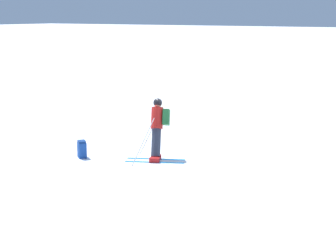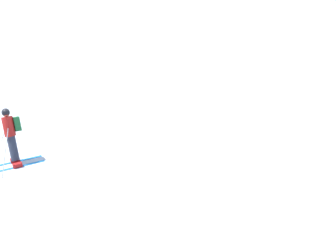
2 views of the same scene
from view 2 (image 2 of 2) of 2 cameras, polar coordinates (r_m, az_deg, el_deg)
The scene contains 2 objects.
ground_plane at distance 16.20m, azimuth -17.16°, elevation -2.75°, with size 300.00×300.00×0.00m, color white.
skier at distance 15.23m, azimuth -18.59°, elevation -0.83°, with size 1.52×1.69×1.73m.
Camera 2 is at (13.83, 4.16, 7.34)m, focal length 50.00 mm.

